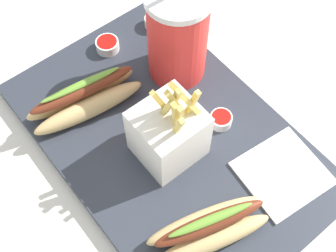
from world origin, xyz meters
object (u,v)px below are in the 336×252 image
object	(u,v)px
hot_dog_2	(85,98)
ketchup_cup_1	(154,21)
fries_basket	(169,133)
ketchup_cup_3	(107,45)
ketchup_cup_2	(221,119)
hot_dog_1	(209,228)
napkin_stack	(283,173)
soda_cup	(178,35)

from	to	relation	value
hot_dog_2	ketchup_cup_1	world-z (taller)	hot_dog_2
fries_basket	ketchup_cup_3	distance (m)	0.22
fries_basket	ketchup_cup_3	world-z (taller)	fries_basket
hot_dog_2	ketchup_cup_3	xyz separation A→B (m)	(-0.08, 0.09, -0.01)
fries_basket	ketchup_cup_1	distance (m)	0.25
ketchup_cup_2	ketchup_cup_3	world-z (taller)	same
fries_basket	ketchup_cup_3	size ratio (longest dim) A/B	4.36
hot_dog_1	ketchup_cup_1	bearing A→B (deg)	152.73
ketchup_cup_3	napkin_stack	distance (m)	0.35
hot_dog_1	ketchup_cup_2	bearing A→B (deg)	132.12
soda_cup	ketchup_cup_3	distance (m)	0.14
soda_cup	ketchup_cup_1	bearing A→B (deg)	162.82
soda_cup	ketchup_cup_2	size ratio (longest dim) A/B	7.57
fries_basket	soda_cup	bearing A→B (deg)	136.09
fries_basket	napkin_stack	size ratio (longest dim) A/B	1.49
hot_dog_1	hot_dog_2	world-z (taller)	hot_dog_2
soda_cup	hot_dog_2	xyz separation A→B (m)	(-0.03, -0.16, -0.06)
fries_basket	ketchup_cup_3	xyz separation A→B (m)	(-0.22, 0.04, -0.04)
fries_basket	ketchup_cup_2	world-z (taller)	fries_basket
hot_dog_2	ketchup_cup_3	distance (m)	0.12
hot_dog_2	napkin_stack	bearing A→B (deg)	29.78
ketchup_cup_1	ketchup_cup_2	bearing A→B (deg)	-11.35
hot_dog_2	ketchup_cup_3	size ratio (longest dim) A/B	4.77
ketchup_cup_1	ketchup_cup_2	world-z (taller)	same
ketchup_cup_3	hot_dog_2	bearing A→B (deg)	-50.85
hot_dog_1	ketchup_cup_2	xyz separation A→B (m)	(-0.12, 0.13, -0.01)
soda_cup	hot_dog_1	world-z (taller)	soda_cup
soda_cup	hot_dog_1	xyz separation A→B (m)	(0.24, -0.14, -0.06)
hot_dog_1	ketchup_cup_3	bearing A→B (deg)	166.92
hot_dog_2	ketchup_cup_2	world-z (taller)	hot_dog_2
fries_basket	ketchup_cup_1	world-z (taller)	fries_basket
soda_cup	napkin_stack	size ratio (longest dim) A/B	2.26
soda_cup	hot_dog_2	world-z (taller)	soda_cup
hot_dog_2	napkin_stack	size ratio (longest dim) A/B	1.63
fries_basket	napkin_stack	xyz separation A→B (m)	(0.13, 0.10, -0.05)
ketchup_cup_3	fries_basket	bearing A→B (deg)	-10.81
fries_basket	ketchup_cup_2	distance (m)	0.10
hot_dog_1	ketchup_cup_1	size ratio (longest dim) A/B	5.04
ketchup_cup_2	ketchup_cup_1	bearing A→B (deg)	168.65
ketchup_cup_3	napkin_stack	xyz separation A→B (m)	(0.35, 0.06, -0.01)
hot_dog_1	ketchup_cup_2	distance (m)	0.18
ketchup_cup_1	napkin_stack	distance (m)	0.34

